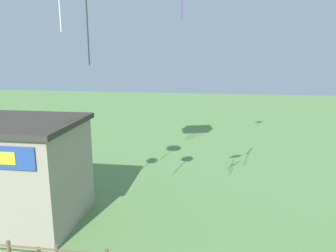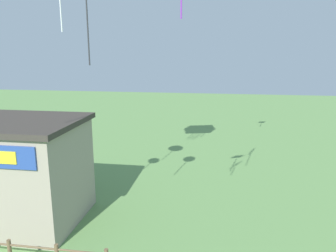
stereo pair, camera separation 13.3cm
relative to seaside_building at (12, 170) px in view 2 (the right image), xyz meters
name	(u,v)px [view 2 (the right image)]	position (x,y,z in m)	size (l,w,h in m)	color
seaside_building	(12,170)	(0.00, 0.00, 0.00)	(6.41, 4.65, 4.78)	gray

